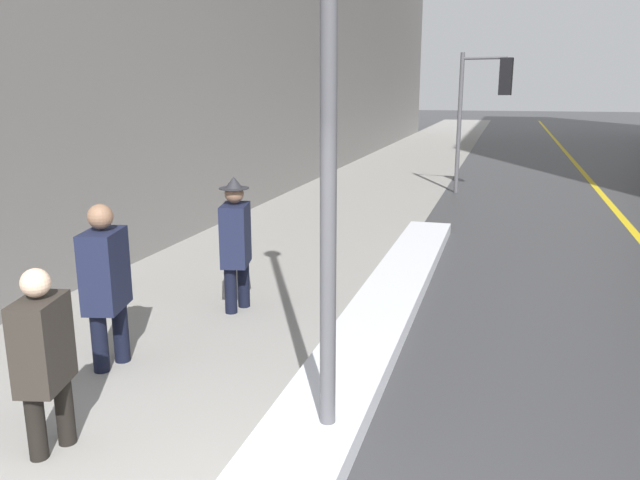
# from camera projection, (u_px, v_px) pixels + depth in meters

# --- Properties ---
(sidewalk_slab) EXTENTS (4.00, 80.00, 0.01)m
(sidewalk_slab) POSITION_uv_depth(u_px,v_px,m) (376.00, 185.00, 17.90)
(sidewalk_slab) COLOR gray
(sidewalk_slab) RESTS_ON ground
(road_centre_stripe) EXTENTS (0.16, 80.00, 0.00)m
(road_centre_stripe) POSITION_uv_depth(u_px,v_px,m) (602.00, 195.00, 16.23)
(road_centre_stripe) COLOR gold
(road_centre_stripe) RESTS_ON ground
(snow_bank_curb) EXTENTS (0.76, 9.82, 0.20)m
(snow_bank_curb) POSITION_uv_depth(u_px,v_px,m) (381.00, 313.00, 7.42)
(snow_bank_curb) COLOR silver
(snow_bank_curb) RESTS_ON ground
(traffic_light_near) EXTENTS (1.31, 0.35, 3.59)m
(traffic_light_near) POSITION_uv_depth(u_px,v_px,m) (488.00, 93.00, 15.71)
(traffic_light_near) COLOR #515156
(traffic_light_near) RESTS_ON ground
(pedestrian_trailing) EXTENTS (0.38, 0.52, 1.46)m
(pedestrian_trailing) POSITION_uv_depth(u_px,v_px,m) (43.00, 353.00, 4.57)
(pedestrian_trailing) COLOR black
(pedestrian_trailing) RESTS_ON ground
(pedestrian_with_shoulder_bag) EXTENTS (0.43, 0.77, 1.65)m
(pedestrian_with_shoulder_bag) POSITION_uv_depth(u_px,v_px,m) (106.00, 279.00, 6.00)
(pedestrian_with_shoulder_bag) COLOR black
(pedestrian_with_shoulder_bag) RESTS_ON ground
(pedestrian_in_fedora) EXTENTS (0.42, 0.57, 1.68)m
(pedestrian_in_fedora) POSITION_uv_depth(u_px,v_px,m) (236.00, 239.00, 7.57)
(pedestrian_in_fedora) COLOR black
(pedestrian_in_fedora) RESTS_ON ground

